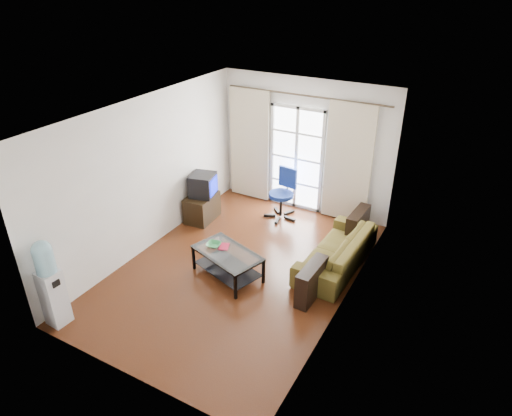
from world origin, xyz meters
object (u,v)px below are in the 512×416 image
at_px(tv_stand, 202,207).
at_px(task_chair, 282,203).
at_px(coffee_table, 228,261).
at_px(crt_tv, 202,185).
at_px(sofa, 337,250).
at_px(water_cooler, 50,282).

distance_m(tv_stand, task_chair, 1.61).
height_order(coffee_table, crt_tv, crt_tv).
height_order(tv_stand, task_chair, task_chair).
relative_size(sofa, task_chair, 1.98).
xyz_separation_m(task_chair, water_cooler, (-1.41, -4.35, 0.41)).
relative_size(task_chair, water_cooler, 0.75).
relative_size(tv_stand, water_cooler, 0.52).
xyz_separation_m(sofa, tv_stand, (-2.91, 0.21, -0.03)).
xyz_separation_m(tv_stand, crt_tv, (0.00, 0.04, 0.48)).
distance_m(sofa, tv_stand, 2.92).
xyz_separation_m(tv_stand, water_cooler, (-0.06, -3.47, 0.45)).
relative_size(crt_tv, water_cooler, 0.42).
distance_m(task_chair, water_cooler, 4.59).
height_order(task_chair, water_cooler, water_cooler).
xyz_separation_m(coffee_table, crt_tv, (-1.46, 1.42, 0.45)).
distance_m(crt_tv, task_chair, 1.64).
relative_size(coffee_table, tv_stand, 1.79).
distance_m(sofa, crt_tv, 2.95).
xyz_separation_m(sofa, water_cooler, (-2.97, -3.26, 0.42)).
bearing_deg(water_cooler, tv_stand, 92.29).
height_order(coffee_table, tv_stand, tv_stand).
xyz_separation_m(sofa, coffee_table, (-1.44, -1.16, 0.01)).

